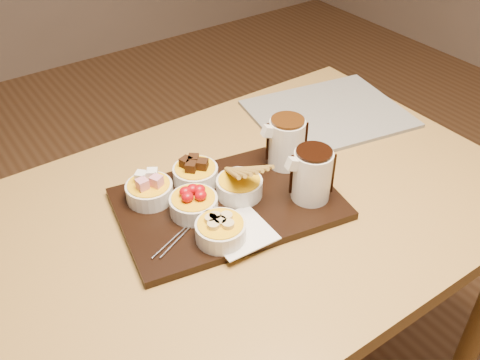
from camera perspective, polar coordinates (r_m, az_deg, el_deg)
dining_table at (r=1.23m, az=1.10°, el=-5.99°), size 1.20×0.80×0.75m
serving_board at (r=1.15m, az=-1.23°, el=-2.54°), size 0.51×0.38×0.02m
napkin at (r=1.07m, az=-0.06°, el=-5.56°), size 0.13×0.13×0.00m
bowl_marshmallows at (r=1.15m, az=-9.62°, el=-1.25°), size 0.10×0.10×0.04m
bowl_cake at (r=1.18m, az=-4.76°, el=0.54°), size 0.10×0.10×0.04m
bowl_strawberries at (r=1.10m, az=-4.95°, el=-2.69°), size 0.10×0.10×0.04m
bowl_biscotti at (r=1.15m, az=-0.07°, el=-0.78°), size 0.10×0.10×0.04m
bowl_bananas at (r=1.04m, az=-2.08°, el=-5.48°), size 0.10×0.10×0.04m
pitcher_dark_chocolate at (r=1.13m, az=7.67°, el=0.48°), size 0.10×0.10×0.11m
pitcher_milk_chocolate at (r=1.22m, az=4.97°, el=3.96°), size 0.10×0.10×0.11m
fondue_skewers at (r=1.09m, az=-4.94°, el=-4.22°), size 0.12×0.25×0.01m
newspaper at (r=1.48m, az=9.40°, el=6.99°), size 0.45×0.39×0.01m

